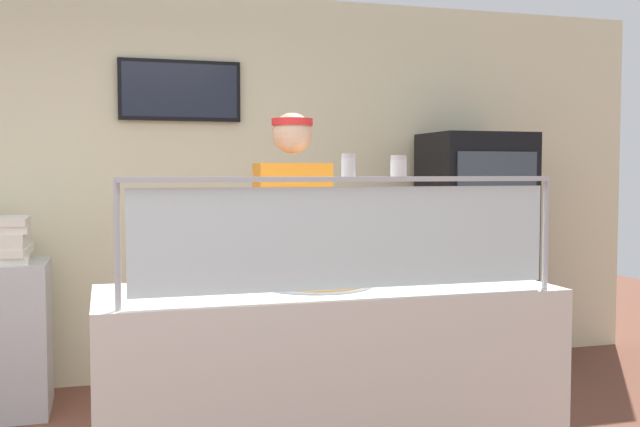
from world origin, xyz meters
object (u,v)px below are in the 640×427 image
at_px(parmesan_shaker, 348,167).
at_px(worker_figure, 294,258).
at_px(pizza_tray, 316,282).
at_px(pepper_flake_shaker, 398,167).
at_px(drink_fridge, 475,253).
at_px(pizza_server, 323,278).

bearing_deg(parmesan_shaker, worker_figure, 88.99).
distance_m(pizza_tray, worker_figure, 0.60).
height_order(pizza_tray, pepper_flake_shaker, pepper_flake_shaker).
bearing_deg(pizza_tray, worker_figure, 85.33).
xyz_separation_m(parmesan_shaker, pepper_flake_shaker, (0.21, 0.00, -0.00)).
distance_m(pepper_flake_shaker, worker_figure, 1.07).
xyz_separation_m(pizza_tray, worker_figure, (0.05, 0.60, 0.04)).
height_order(parmesan_shaker, worker_figure, worker_figure).
xyz_separation_m(worker_figure, drink_fridge, (1.63, 1.08, -0.14)).
bearing_deg(worker_figure, pepper_flake_shaker, -78.25).
bearing_deg(pizza_server, worker_figure, 71.83).
height_order(parmesan_shaker, pepper_flake_shaker, parmesan_shaker).
relative_size(parmesan_shaker, worker_figure, 0.05).
height_order(pizza_tray, worker_figure, worker_figure).
bearing_deg(pizza_server, parmesan_shaker, -103.87).
bearing_deg(pepper_flake_shaker, pizza_tray, 125.56).
relative_size(pepper_flake_shaker, worker_figure, 0.05).
distance_m(worker_figure, drink_fridge, 1.96).
bearing_deg(parmesan_shaker, pizza_server, 91.82).
height_order(pizza_tray, parmesan_shaker, parmesan_shaker).
height_order(pizza_server, pepper_flake_shaker, pepper_flake_shaker).
bearing_deg(drink_fridge, worker_figure, -146.61).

